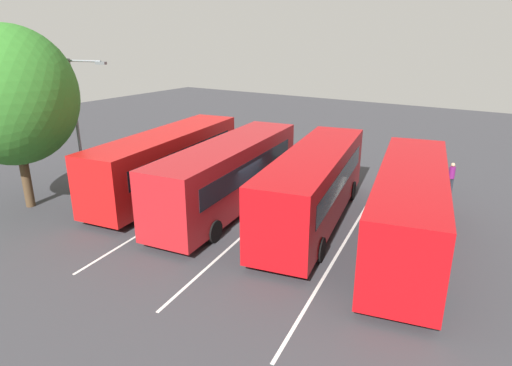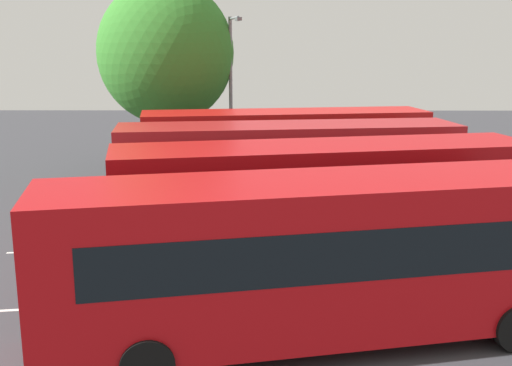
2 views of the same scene
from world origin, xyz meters
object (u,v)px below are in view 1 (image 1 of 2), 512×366
at_px(pedestrian, 452,175).
at_px(bus_far_right, 168,160).
at_px(depot_tree, 12,96).
at_px(bus_far_left, 409,206).
at_px(bus_center_right, 229,173).
at_px(street_lamp, 80,118).
at_px(bus_center_left, 314,184).

bearing_deg(pedestrian, bus_far_right, -71.21).
height_order(bus_far_right, depot_tree, depot_tree).
distance_m(bus_far_left, bus_center_right, 8.53).
bearing_deg(street_lamp, bus_far_right, 18.26).
bearing_deg(bus_center_right, bus_far_right, 81.59).
xyz_separation_m(bus_center_left, depot_tree, (-6.05, 12.81, 3.67)).
bearing_deg(bus_center_left, bus_center_right, 89.33).
distance_m(bus_center_right, street_lamp, 8.62).
relative_size(bus_center_left, pedestrian, 6.78).
bearing_deg(depot_tree, pedestrian, -51.94).
relative_size(bus_center_right, bus_far_right, 1.00).
height_order(bus_far_left, bus_center_right, same).
distance_m(bus_center_left, pedestrian, 8.93).
xyz_separation_m(bus_far_left, depot_tree, (-5.61, 17.15, 3.67)).
bearing_deg(street_lamp, depot_tree, -114.24).
bearing_deg(bus_center_left, depot_tree, 103.93).
xyz_separation_m(bus_center_left, pedestrian, (7.59, -4.62, -0.84)).
xyz_separation_m(pedestrian, depot_tree, (-13.64, 17.42, 4.51)).
relative_size(pedestrian, street_lamp, 0.24).
height_order(bus_center_left, street_lamp, street_lamp).
distance_m(bus_center_left, depot_tree, 14.63).
distance_m(bus_center_left, bus_center_right, 4.25).
bearing_deg(bus_far_right, bus_center_right, -99.60).
relative_size(street_lamp, depot_tree, 0.81).
distance_m(bus_far_right, street_lamp, 5.04).
relative_size(bus_center_left, bus_center_right, 1.00).
xyz_separation_m(bus_far_right, pedestrian, (8.33, -12.94, -0.84)).
xyz_separation_m(street_lamp, depot_tree, (-3.01, 0.63, 1.40)).
bearing_deg(depot_tree, bus_far_left, -71.89).
xyz_separation_m(bus_far_right, street_lamp, (-2.30, 3.86, 2.27)).
bearing_deg(bus_far_right, pedestrian, -66.11).
distance_m(bus_far_right, depot_tree, 7.87).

